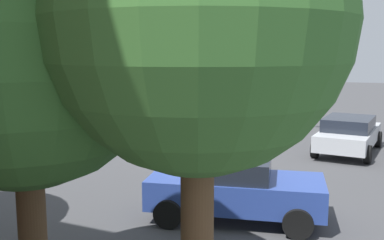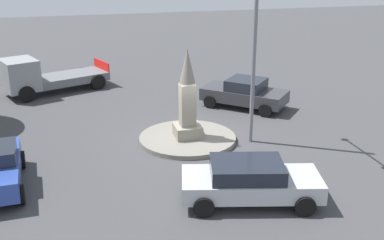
# 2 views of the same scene
# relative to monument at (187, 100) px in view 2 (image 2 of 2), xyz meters

# --- Properties ---
(ground_plane) EXTENTS (80.00, 80.00, 0.00)m
(ground_plane) POSITION_rel_monument_xyz_m (0.00, 0.00, -1.77)
(ground_plane) COLOR #424244
(traffic_island) EXTENTS (4.02, 4.02, 0.19)m
(traffic_island) POSITION_rel_monument_xyz_m (0.00, 0.00, -1.68)
(traffic_island) COLOR gray
(traffic_island) RESTS_ON ground
(monument) EXTENTS (1.07, 1.07, 3.70)m
(monument) POSITION_rel_monument_xyz_m (0.00, 0.00, 0.00)
(monument) COLOR gray
(monument) RESTS_ON traffic_island
(streetlamp) EXTENTS (3.09, 0.28, 8.13)m
(streetlamp) POSITION_rel_monument_xyz_m (-0.70, -2.51, 3.10)
(streetlamp) COLOR slate
(streetlamp) RESTS_ON ground
(car_silver_approaching) EXTENTS (2.78, 4.63, 1.36)m
(car_silver_approaching) POSITION_rel_monument_xyz_m (-5.40, -0.70, -1.04)
(car_silver_approaching) COLOR #B7BABF
(car_silver_approaching) RESTS_ON ground
(car_dark_grey_waiting) EXTENTS (4.12, 4.30, 1.45)m
(car_dark_grey_waiting) POSITION_rel_monument_xyz_m (3.60, -3.81, -1.03)
(car_dark_grey_waiting) COLOR #38383D
(car_dark_grey_waiting) RESTS_ON ground
(truck_grey_near_island) EXTENTS (3.88, 5.90, 2.05)m
(truck_grey_near_island) POSITION_rel_monument_xyz_m (8.52, 6.05, -0.82)
(truck_grey_near_island) COLOR gray
(truck_grey_near_island) RESTS_ON ground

